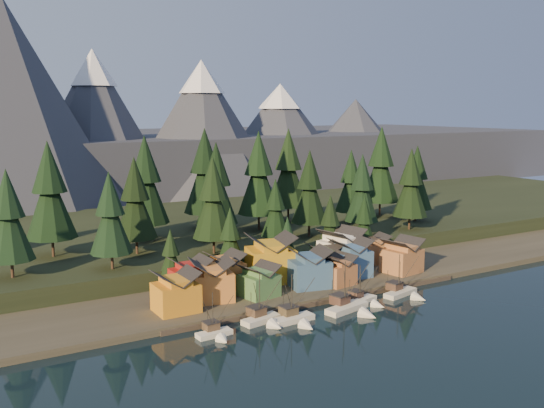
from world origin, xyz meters
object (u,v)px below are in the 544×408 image
boat_2 (296,313)px  boat_5 (405,288)px  boat_4 (365,296)px  house_back_0 (190,277)px  boat_3 (352,302)px  house_front_1 (211,279)px  boat_0 (216,328)px  boat_1 (264,313)px  house_front_0 (176,290)px  house_back_1 (225,270)px

boat_2 → boat_5: 32.33m
boat_4 → house_back_0: 40.51m
boat_3 → house_front_1: bearing=129.4°
boat_0 → house_back_0: (4.04, 22.37, 4.25)m
boat_1 → boat_0: bearing=178.3°
boat_2 → boat_1: bearing=147.6°
boat_4 → boat_1: bearing=163.5°
boat_2 → house_front_0: size_ratio=1.26×
house_front_0 → boat_3: bearing=-25.6°
boat_0 → boat_2: 17.96m
boat_1 → boat_4: size_ratio=1.18×
boat_3 → boat_4: boat_3 is taller
boat_1 → boat_4: bearing=-11.7°
house_front_0 → house_back_0: 10.33m
boat_4 → house_back_1: size_ratio=1.10×
house_back_0 → boat_0: bearing=-101.0°
boat_1 → boat_2: boat_1 is taller
house_back_0 → house_back_1: house_back_0 is taller
boat_2 → boat_4: bearing=3.9°
boat_2 → house_front_0: 26.18m
boat_3 → boat_5: bearing=-4.6°
house_front_0 → house_back_0: house_back_0 is taller
boat_0 → boat_5: (50.15, 1.13, 0.06)m
boat_3 → house_back_1: 31.75m
boat_4 → house_back_1: 33.74m
boat_3 → boat_4: 7.06m
house_front_1 → house_back_1: (6.43, 6.16, -0.24)m
boat_4 → house_back_0: bearing=133.2°
boat_0 → house_front_1: (7.18, 17.73, 4.42)m
boat_3 → house_front_1: boat_3 is taller
boat_4 → boat_5: (11.64, -0.44, 0.26)m
boat_3 → house_back_1: size_ratio=1.41×
boat_3 → house_back_0: (-28.16, 23.91, 3.99)m
house_front_0 → house_back_1: size_ratio=1.01×
boat_2 → boat_4: boat_2 is taller
boat_2 → house_back_1: house_back_1 is taller
boat_1 → house_front_0: (-14.65, 12.54, 3.83)m
boat_3 → house_back_0: boat_3 is taller
boat_2 → house_back_1: bearing=95.8°
house_front_0 → house_back_1: bearing=29.3°
boat_4 → boat_0: bearing=166.6°
house_front_0 → house_front_1: 10.33m
boat_3 → house_front_0: size_ratio=1.40×
boat_2 → boat_3: 14.29m
boat_1 → house_front_1: bearing=96.2°
boat_4 → house_back_0: (-34.48, 20.80, 4.45)m
boat_3 → boat_5: (17.96, 2.67, -0.20)m
boat_3 → house_front_1: (-25.02, 19.27, 4.17)m
boat_0 → boat_2: (17.92, -1.25, 0.16)m
house_back_1 → boat_1: bearing=-96.7°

